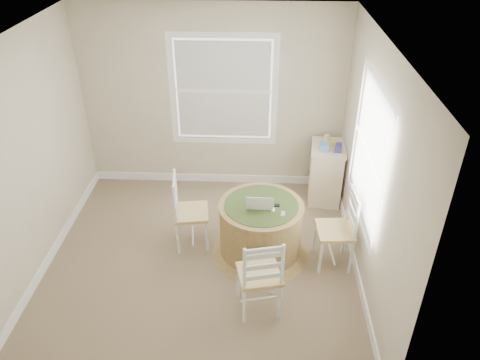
{
  "coord_description": "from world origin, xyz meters",
  "views": [
    {
      "loc": [
        0.64,
        -4.16,
        3.76
      ],
      "look_at": [
        0.43,
        0.45,
        0.87
      ],
      "focal_mm": 35.0,
      "sensor_mm": 36.0,
      "label": 1
    }
  ],
  "objects_px": {
    "chair_right": "(335,230)",
    "corner_chest": "(326,173)",
    "round_table": "(261,227)",
    "chair_left": "(191,212)",
    "chair_near": "(259,274)",
    "laptop": "(260,204)"
  },
  "relations": [
    {
      "from": "chair_right",
      "to": "corner_chest",
      "type": "xyz_separation_m",
      "value": [
        0.05,
        1.37,
        -0.07
      ]
    },
    {
      "from": "chair_near",
      "to": "chair_right",
      "type": "relative_size",
      "value": 1.0
    },
    {
      "from": "chair_near",
      "to": "chair_right",
      "type": "bearing_deg",
      "value": -151.11
    },
    {
      "from": "round_table",
      "to": "laptop",
      "type": "distance_m",
      "value": 0.35
    },
    {
      "from": "round_table",
      "to": "chair_left",
      "type": "xyz_separation_m",
      "value": [
        -0.83,
        0.13,
        0.09
      ]
    },
    {
      "from": "round_table",
      "to": "laptop",
      "type": "bearing_deg",
      "value": -111.14
    },
    {
      "from": "round_table",
      "to": "laptop",
      "type": "relative_size",
      "value": 3.74
    },
    {
      "from": "round_table",
      "to": "chair_left",
      "type": "relative_size",
      "value": 1.22
    },
    {
      "from": "round_table",
      "to": "chair_right",
      "type": "bearing_deg",
      "value": -2.56
    },
    {
      "from": "chair_near",
      "to": "chair_right",
      "type": "height_order",
      "value": "same"
    },
    {
      "from": "chair_left",
      "to": "chair_right",
      "type": "distance_m",
      "value": 1.69
    },
    {
      "from": "chair_right",
      "to": "laptop",
      "type": "relative_size",
      "value": 3.06
    },
    {
      "from": "chair_left",
      "to": "corner_chest",
      "type": "xyz_separation_m",
      "value": [
        1.72,
        1.1,
        -0.07
      ]
    },
    {
      "from": "chair_near",
      "to": "chair_right",
      "type": "distance_m",
      "value": 1.13
    },
    {
      "from": "round_table",
      "to": "chair_near",
      "type": "bearing_deg",
      "value": -83.73
    },
    {
      "from": "round_table",
      "to": "chair_right",
      "type": "xyz_separation_m",
      "value": [
        0.84,
        -0.14,
        0.09
      ]
    },
    {
      "from": "chair_left",
      "to": "corner_chest",
      "type": "height_order",
      "value": "chair_left"
    },
    {
      "from": "laptop",
      "to": "chair_right",
      "type": "bearing_deg",
      "value": 174.2
    },
    {
      "from": "chair_right",
      "to": "corner_chest",
      "type": "relative_size",
      "value": 1.16
    },
    {
      "from": "round_table",
      "to": "corner_chest",
      "type": "height_order",
      "value": "corner_chest"
    },
    {
      "from": "laptop",
      "to": "chair_near",
      "type": "bearing_deg",
      "value": 91.92
    },
    {
      "from": "chair_left",
      "to": "laptop",
      "type": "relative_size",
      "value": 3.06
    }
  ]
}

